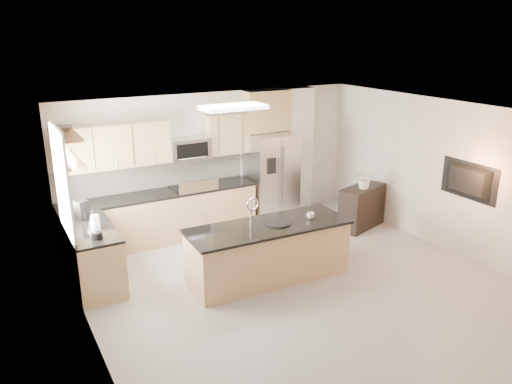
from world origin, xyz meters
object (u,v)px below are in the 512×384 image
kettle (93,221)px  coffee_maker (82,210)px  platter (278,223)px  television (465,181)px  range (194,210)px  credenza (362,207)px  blender (96,229)px  bowl (63,128)px  refrigerator (271,178)px  microwave (189,149)px  cup (311,215)px  island (268,251)px  flower_vase (365,173)px

kettle → coffee_maker: size_ratio=0.95×
platter → television: (3.02, -0.90, 0.46)m
range → kettle: (-2.02, -1.16, 0.57)m
range → credenza: 3.25m
blender → bowl: (-0.18, 0.73, 1.31)m
range → bowl: bowl is taller
refrigerator → coffee_maker: bearing=-170.6°
microwave → cup: bearing=-66.1°
island → kettle: size_ratio=8.98×
bowl → cup: bearing=-23.4°
blender → cup: bearing=-12.6°
blender → television: (5.58, -1.56, 0.28)m
microwave → range: bearing=-90.0°
cup → coffee_maker: 3.54m
microwave → credenza: bearing=-24.9°
credenza → coffee_maker: (-5.09, 0.60, 0.65)m
microwave → island: bearing=-81.7°
range → cup: range is taller
credenza → platter: (-2.51, -0.95, 0.47)m
flower_vase → television: bearing=-72.7°
island → kettle: 2.65m
television → range: bearing=48.4°
island → coffee_maker: size_ratio=8.50×
refrigerator → bowl: bowl is taller
credenza → refrigerator: bearing=119.9°
blender → coffee_maker: blender is taller
blender → television: 5.80m
refrigerator → cup: 2.30m
range → credenza: (2.99, -1.27, -0.06)m
range → cup: (1.06, -2.26, 0.45)m
platter → coffee_maker: 3.02m
range → platter: (0.49, -2.22, 0.41)m
credenza → coffee_maker: size_ratio=3.42×
refrigerator → television: refrigerator is taller
microwave → island: size_ratio=0.30×
range → television: bearing=-41.6°
island → credenza: 2.81m
cup → credenza: bearing=27.3°
coffee_maker → television: size_ratio=0.28×
platter → kettle: bearing=157.1°
island → credenza: bearing=21.1°
platter → microwave: bearing=101.7°
refrigerator → coffee_maker: size_ratio=5.92×
cup → television: size_ratio=0.11×
platter → flower_vase: 2.63m
credenza → platter: bearing=-176.8°
television → flower_vase: bearing=17.3°
range → kettle: 2.40m
microwave → cup: microwave is taller
microwave → refrigerator: 1.82m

